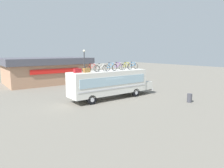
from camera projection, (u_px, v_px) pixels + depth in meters
ground_plane at (109, 99)px, 23.04m from camera, size 120.00×120.00×0.00m
bus at (111, 82)px, 22.89m from camera, size 10.93×2.44×3.22m
luggage_bag_1 at (77, 71)px, 20.43m from camera, size 0.74×0.44×0.41m
luggage_bag_2 at (86, 70)px, 20.70m from camera, size 0.68×0.46×0.43m
rooftop_bicycle_1 at (92, 68)px, 21.11m from camera, size 1.76×0.44×0.92m
rooftop_bicycle_2 at (101, 68)px, 21.71m from camera, size 1.63×0.44×0.86m
rooftop_bicycle_3 at (111, 67)px, 22.31m from camera, size 1.70×0.44×0.94m
rooftop_bicycle_4 at (118, 67)px, 23.14m from camera, size 1.69×0.44×0.95m
rooftop_bicycle_5 at (127, 66)px, 23.73m from camera, size 1.69×0.44×0.94m
rooftop_bicycle_6 at (133, 66)px, 24.72m from camera, size 1.64×0.44×0.89m
roadside_building at (46, 70)px, 34.81m from camera, size 13.93×9.50×4.31m
trash_bin at (190, 98)px, 21.31m from camera, size 0.50×0.50×0.93m
street_lamp at (84, 68)px, 26.26m from camera, size 0.30×0.30×5.60m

